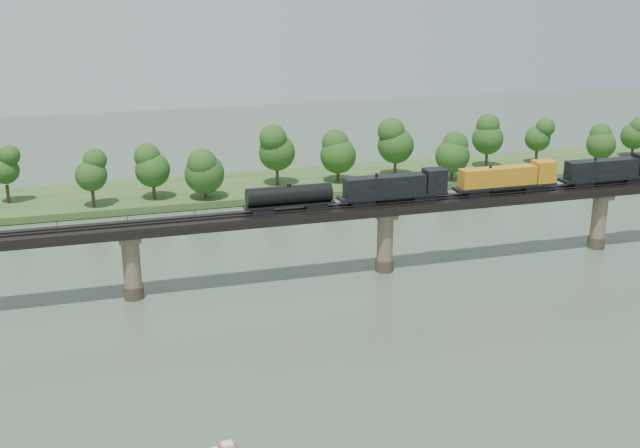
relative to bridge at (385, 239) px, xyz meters
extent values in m
plane|color=#3B4B3B|center=(0.00, -30.00, -5.46)|extent=(400.00, 400.00, 0.00)
cube|color=#305120|center=(0.00, 55.00, -4.66)|extent=(300.00, 24.00, 1.60)
cylinder|color=#473A2D|center=(-40.00, 0.00, -4.46)|extent=(3.00, 3.00, 2.00)
cylinder|color=#806854|center=(-40.00, 0.00, 0.04)|extent=(2.60, 2.60, 9.00)
cube|color=#806854|center=(-40.00, 0.00, 4.04)|extent=(3.20, 3.20, 1.00)
cylinder|color=#473A2D|center=(0.00, 0.00, -4.46)|extent=(3.00, 3.00, 2.00)
cylinder|color=#806854|center=(0.00, 0.00, 0.04)|extent=(2.60, 2.60, 9.00)
cube|color=#806854|center=(0.00, 0.00, 4.04)|extent=(3.20, 3.20, 1.00)
cylinder|color=#473A2D|center=(40.00, 0.00, -4.46)|extent=(3.00, 3.00, 2.00)
cylinder|color=#806854|center=(40.00, 0.00, 0.04)|extent=(2.60, 2.60, 9.00)
cube|color=#806854|center=(40.00, 0.00, 4.04)|extent=(3.20, 3.20, 1.00)
cube|color=black|center=(0.00, 0.00, 5.29)|extent=(220.00, 5.00, 1.50)
cube|color=black|center=(0.00, -0.75, 6.12)|extent=(220.00, 0.12, 0.16)
cube|color=black|center=(0.00, 0.75, 6.12)|extent=(220.00, 0.12, 0.16)
cube|color=black|center=(0.00, -2.40, 6.74)|extent=(220.00, 0.10, 0.10)
cube|color=black|center=(0.00, 2.40, 6.74)|extent=(220.00, 0.10, 0.10)
cube|color=black|center=(0.00, -2.40, 6.39)|extent=(0.08, 0.08, 0.70)
cube|color=black|center=(0.00, 2.40, 6.39)|extent=(0.08, 0.08, 0.70)
cylinder|color=#382619|center=(-60.94, 54.18, -2.00)|extent=(0.70, 0.70, 3.71)
sphere|color=#1A4112|center=(-60.94, 54.18, 2.95)|extent=(5.67, 5.67, 5.67)
sphere|color=#1A4112|center=(-60.94, 54.18, 6.04)|extent=(4.25, 4.25, 4.25)
cylinder|color=#382619|center=(-44.43, 46.31, -2.10)|extent=(0.70, 0.70, 3.51)
sphere|color=#1A4112|center=(-44.43, 46.31, 2.57)|extent=(6.31, 6.31, 6.31)
sphere|color=#1A4112|center=(-44.43, 46.31, 5.50)|extent=(4.73, 4.73, 4.73)
cylinder|color=#382619|center=(-32.24, 48.84, -2.19)|extent=(0.70, 0.70, 3.34)
sphere|color=#1A4112|center=(-32.24, 48.84, 2.27)|extent=(7.18, 7.18, 7.18)
sphere|color=#1A4112|center=(-32.24, 48.84, 5.06)|extent=(5.39, 5.39, 5.39)
cylinder|color=#382619|center=(-22.01, 46.15, -2.45)|extent=(0.70, 0.70, 2.83)
sphere|color=#1A4112|center=(-22.01, 46.15, 1.32)|extent=(8.26, 8.26, 8.26)
sphere|color=#1A4112|center=(-22.01, 46.15, 3.68)|extent=(6.19, 6.19, 6.19)
cylinder|color=#382619|center=(-5.04, 52.68, -1.88)|extent=(0.70, 0.70, 3.96)
sphere|color=#1A4112|center=(-5.04, 52.68, 3.41)|extent=(8.07, 8.07, 8.07)
sphere|color=#1A4112|center=(-5.04, 52.68, 6.71)|extent=(6.05, 6.05, 6.05)
cylinder|color=#382619|center=(8.52, 51.14, -2.23)|extent=(0.70, 0.70, 3.27)
sphere|color=#1A4112|center=(8.52, 51.14, 2.13)|extent=(8.03, 8.03, 8.03)
sphere|color=#1A4112|center=(8.52, 51.14, 4.85)|extent=(6.02, 6.02, 6.02)
cylinder|color=#382619|center=(22.65, 52.31, -1.90)|extent=(0.70, 0.70, 3.92)
sphere|color=#1A4112|center=(22.65, 52.31, 3.33)|extent=(8.29, 8.29, 8.29)
sphere|color=#1A4112|center=(22.65, 52.31, 6.60)|extent=(6.21, 6.21, 6.21)
cylinder|color=#382619|center=(33.59, 45.35, -2.35)|extent=(0.70, 0.70, 3.02)
sphere|color=#1A4112|center=(33.59, 45.35, 1.69)|extent=(7.74, 7.74, 7.74)
sphere|color=#1A4112|center=(33.59, 45.35, 4.21)|extent=(5.80, 5.80, 5.80)
cylinder|color=#382619|center=(46.81, 54.03, -1.96)|extent=(0.70, 0.70, 3.80)
sphere|color=#1A4112|center=(46.81, 54.03, 3.10)|extent=(7.47, 7.47, 7.47)
sphere|color=#1A4112|center=(46.81, 54.03, 6.27)|extent=(5.60, 5.60, 5.60)
cylinder|color=#382619|center=(60.48, 54.26, -2.17)|extent=(0.70, 0.70, 3.38)
sphere|color=#1A4112|center=(60.48, 54.26, 2.34)|extent=(6.23, 6.23, 6.23)
sphere|color=#1A4112|center=(60.48, 54.26, 5.16)|extent=(4.67, 4.67, 4.67)
cylinder|color=#382619|center=(74.35, 48.39, -2.47)|extent=(0.70, 0.70, 2.77)
sphere|color=#1A4112|center=(74.35, 48.39, 1.22)|extent=(7.04, 7.04, 7.04)
sphere|color=#1A4112|center=(74.35, 48.39, 3.54)|extent=(5.28, 5.28, 5.28)
cylinder|color=#382619|center=(87.62, 53.57, -2.39)|extent=(0.70, 0.70, 2.94)
sphere|color=#1A4112|center=(87.62, 53.57, 1.54)|extent=(6.73, 6.73, 6.73)
sphere|color=#1A4112|center=(87.62, 53.57, 3.99)|extent=(5.05, 5.05, 5.05)
cube|color=black|center=(46.06, 0.00, 6.56)|extent=(3.78, 2.27, 1.04)
cube|color=black|center=(35.66, 0.00, 6.56)|extent=(3.78, 2.27, 1.04)
cube|color=black|center=(40.86, 0.00, 7.22)|extent=(17.96, 2.84, 0.47)
cube|color=black|center=(39.45, 0.00, 8.97)|extent=(13.24, 2.55, 3.03)
cylinder|color=black|center=(40.86, 0.00, 6.70)|extent=(5.67, 1.32, 1.32)
cube|color=black|center=(26.21, 0.00, 6.56)|extent=(3.78, 2.27, 1.04)
cube|color=black|center=(15.81, 0.00, 6.56)|extent=(3.78, 2.27, 1.04)
cube|color=black|center=(21.01, 0.00, 7.22)|extent=(17.96, 2.84, 0.47)
cube|color=#C17D17|center=(19.59, 0.00, 8.97)|extent=(13.24, 2.55, 3.03)
cube|color=#C17D17|center=(28.10, 0.00, 9.26)|extent=(3.40, 2.84, 3.59)
cylinder|color=black|center=(21.01, 0.00, 6.70)|extent=(5.67, 1.32, 1.32)
cube|color=black|center=(6.36, 0.00, 6.56)|extent=(3.78, 2.27, 1.04)
cube|color=black|center=(-4.05, 0.00, 6.56)|extent=(3.78, 2.27, 1.04)
cube|color=black|center=(1.15, 0.00, 7.22)|extent=(17.96, 2.84, 0.47)
cube|color=black|center=(-0.26, 0.00, 8.97)|extent=(13.24, 2.55, 3.03)
cube|color=black|center=(8.25, 0.00, 9.26)|extent=(3.40, 2.84, 3.59)
cylinder|color=black|center=(1.15, 0.00, 6.70)|extent=(5.67, 1.32, 1.32)
cube|color=black|center=(-11.61, 0.00, 6.56)|extent=(3.31, 2.08, 1.04)
cube|color=black|center=(-20.12, 0.00, 6.56)|extent=(3.31, 2.08, 1.04)
cube|color=black|center=(-15.86, 0.00, 7.18)|extent=(14.18, 2.27, 0.28)
cylinder|color=black|center=(-15.86, 0.00, 8.69)|extent=(13.24, 2.84, 2.84)
cylinder|color=black|center=(-15.86, 0.00, 10.20)|extent=(0.66, 0.66, 0.47)
cube|color=white|center=(-33.89, -44.03, -4.53)|extent=(1.24, 1.24, 0.62)
camera|label=1|loc=(-45.06, -114.19, 41.42)|focal=45.00mm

